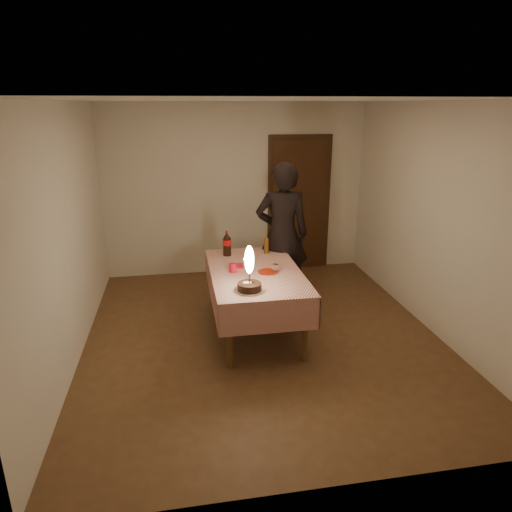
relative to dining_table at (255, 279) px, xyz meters
name	(u,v)px	position (x,y,z in m)	size (l,w,h in m)	color
ground	(262,336)	(0.06, -0.15, -0.66)	(4.00, 4.50, 0.01)	brown
room_shell	(265,194)	(0.09, -0.07, 0.99)	(4.04, 4.54, 2.62)	beige
dining_table	(255,279)	(0.00, 0.00, 0.00)	(1.02, 1.72, 0.76)	brown
birthday_cake	(249,278)	(-0.16, -0.57, 0.24)	(0.31, 0.31, 0.47)	white
red_plate	(268,272)	(0.13, -0.08, 0.11)	(0.22, 0.22, 0.01)	#B4220C
red_cup	(233,268)	(-0.26, -0.01, 0.15)	(0.08, 0.08, 0.10)	red
clear_cup	(276,268)	(0.22, -0.08, 0.15)	(0.07, 0.07, 0.09)	silver
napkin_stack	(236,266)	(-0.20, 0.15, 0.11)	(0.15, 0.15, 0.02)	red
cola_bottle	(227,244)	(-0.25, 0.59, 0.25)	(0.10, 0.10, 0.32)	black
amber_bottle_right	(267,244)	(0.25, 0.60, 0.22)	(0.06, 0.06, 0.26)	#5B340F
photographer	(282,235)	(0.48, 0.75, 0.29)	(0.73, 0.52, 1.89)	black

